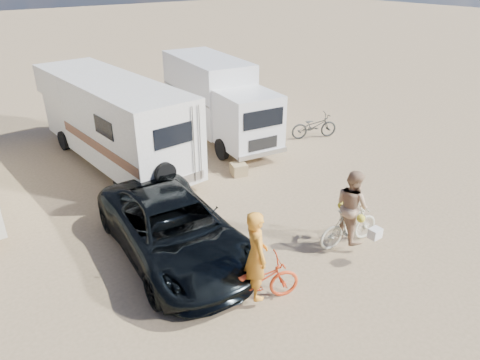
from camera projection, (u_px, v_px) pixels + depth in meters
ground at (239, 257)px, 10.49m from camera, size 140.00×140.00×0.00m
rv_main at (113, 122)px, 14.91m from camera, size 2.70×7.83×2.92m
box_truck at (219, 101)px, 16.98m from camera, size 2.85×6.70×3.03m
dark_suv at (174, 229)px, 10.28m from camera, size 2.88×5.38×1.44m
bike_man at (256, 282)px, 8.92m from camera, size 1.97×1.26×0.98m
bike_woman at (349, 226)px, 10.77m from camera, size 1.78×0.77×1.03m
rider_man at (256, 262)px, 8.71m from camera, size 0.68×0.83×1.95m
rider_woman at (351, 212)px, 10.59m from camera, size 0.83×0.99×1.83m
bike_parked at (314, 126)px, 17.46m from camera, size 1.98×1.32×0.98m
cooler at (155, 200)px, 12.63m from camera, size 0.51×0.38×0.39m
crate at (239, 169)px, 14.50m from camera, size 0.60×0.60×0.39m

